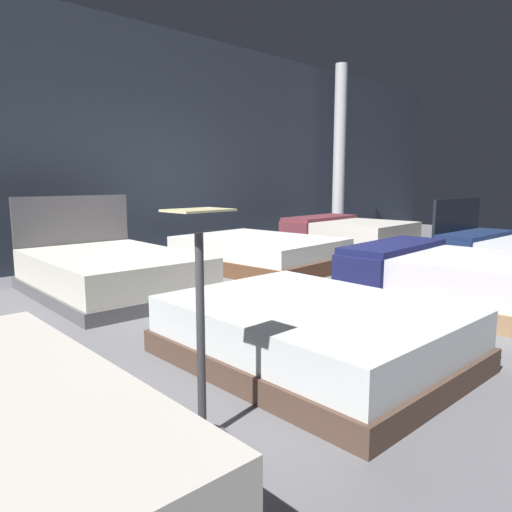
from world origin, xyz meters
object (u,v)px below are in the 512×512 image
(bed_2, at_px, (454,279))
(price_sign, at_px, (201,354))
(bed_7, at_px, (349,236))
(bed_5, at_px, (111,272))
(bed_6, at_px, (259,253))
(bed_1, at_px, (312,333))
(support_pillar, at_px, (339,153))

(bed_2, relative_size, price_sign, 1.85)
(bed_2, bearing_deg, bed_7, 48.53)
(bed_5, relative_size, bed_6, 0.98)
(bed_1, height_order, support_pillar, support_pillar)
(price_sign, bearing_deg, bed_1, 13.13)
(support_pillar, bearing_deg, bed_2, -132.19)
(bed_5, distance_m, bed_6, 2.21)
(bed_1, bearing_deg, bed_7, 33.60)
(bed_2, xyz_separation_m, bed_5, (-2.17, 2.80, -0.02))
(bed_7, distance_m, support_pillar, 2.43)
(bed_2, relative_size, bed_6, 0.91)
(bed_2, relative_size, bed_5, 0.93)
(bed_5, xyz_separation_m, price_sign, (-1.17, -3.05, 0.20))
(bed_1, height_order, bed_7, bed_7)
(bed_5, bearing_deg, bed_6, 2.11)
(bed_1, distance_m, bed_6, 3.53)
(bed_2, bearing_deg, support_pillar, 45.14)
(bed_1, distance_m, support_pillar, 7.27)
(support_pillar, bearing_deg, bed_5, -168.01)
(bed_6, bearing_deg, bed_5, 175.47)
(bed_1, xyz_separation_m, bed_2, (2.19, -0.02, 0.05))
(support_pillar, bearing_deg, price_sign, -148.53)
(bed_6, bearing_deg, bed_7, -3.00)
(bed_6, height_order, bed_7, bed_7)
(bed_5, relative_size, support_pillar, 0.62)
(bed_6, height_order, price_sign, price_sign)
(bed_1, bearing_deg, price_sign, -165.17)
(bed_1, relative_size, bed_5, 0.89)
(bed_5, xyz_separation_m, bed_6, (2.21, -0.05, -0.02))
(bed_2, height_order, bed_6, bed_2)
(bed_6, bearing_deg, price_sign, -141.73)
(bed_7, bearing_deg, price_sign, -154.17)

